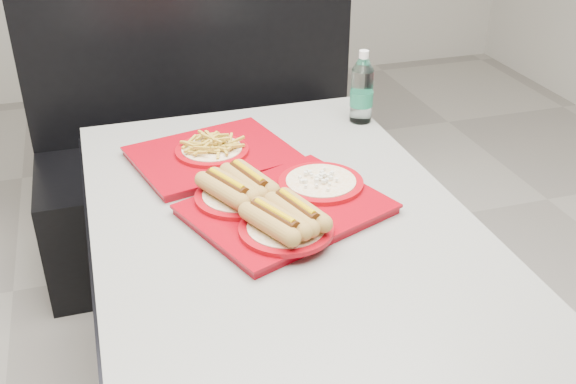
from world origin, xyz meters
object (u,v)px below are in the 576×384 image
object	(u,v)px
diner_table	(283,275)
water_bottle	(362,91)
tray_near	(279,203)
tray_far	(212,152)
booth_bench	(205,156)

from	to	relation	value
diner_table	water_bottle	world-z (taller)	water_bottle
tray_near	water_bottle	distance (m)	0.63
tray_near	tray_far	world-z (taller)	tray_near
tray_far	booth_bench	bearing A→B (deg)	82.26
diner_table	tray_far	size ratio (longest dim) A/B	2.91
booth_bench	water_bottle	size ratio (longest dim) A/B	5.89
booth_bench	water_bottle	world-z (taller)	booth_bench
tray_near	booth_bench	bearing A→B (deg)	89.78
tray_far	water_bottle	bearing A→B (deg)	14.94
booth_bench	tray_near	world-z (taller)	booth_bench
diner_table	water_bottle	size ratio (longest dim) A/B	6.20
booth_bench	water_bottle	distance (m)	0.85
tray_near	tray_far	bearing A→B (deg)	105.47
tray_near	water_bottle	bearing A→B (deg)	49.46
booth_bench	tray_far	xyz separation A→B (m)	(-0.10, -0.73, 0.37)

